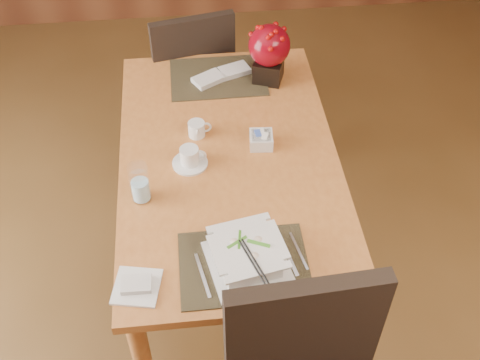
{
  "coord_description": "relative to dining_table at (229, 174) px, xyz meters",
  "views": [
    {
      "loc": [
        -0.15,
        -1.18,
        2.47
      ],
      "look_at": [
        0.02,
        0.35,
        0.87
      ],
      "focal_mm": 45.0,
      "sensor_mm": 36.0,
      "label": 1
    }
  ],
  "objects": [
    {
      "name": "bread_plate",
      "position": [
        -0.37,
        -0.6,
        0.1
      ],
      "size": [
        0.18,
        0.18,
        0.01
      ],
      "primitive_type": "cube",
      "rotation": [
        0.0,
        0.0,
        -0.2
      ],
      "color": "silver",
      "rests_on": "dining_table"
    },
    {
      "name": "creamer_jug",
      "position": [
        -0.12,
        0.15,
        0.13
      ],
      "size": [
        0.1,
        0.1,
        0.07
      ],
      "primitive_type": null,
      "rotation": [
        0.0,
        0.0,
        0.08
      ],
      "color": "silver",
      "rests_on": "dining_table"
    },
    {
      "name": "placemat_near",
      "position": [
        0.0,
        -0.55,
        0.1
      ],
      "size": [
        0.45,
        0.33,
        0.01
      ],
      "primitive_type": "cube",
      "color": "black",
      "rests_on": "dining_table"
    },
    {
      "name": "placemat_far",
      "position": [
        0.0,
        0.55,
        0.1
      ],
      "size": [
        0.45,
        0.33,
        0.01
      ],
      "primitive_type": "cube",
      "color": "black",
      "rests_on": "dining_table"
    },
    {
      "name": "water_glass",
      "position": [
        -0.35,
        -0.19,
        0.18
      ],
      "size": [
        0.09,
        0.09,
        0.17
      ],
      "primitive_type": "cylinder",
      "rotation": [
        0.0,
        0.0,
        -0.16
      ],
      "color": "white",
      "rests_on": "dining_table"
    },
    {
      "name": "soup_setting",
      "position": [
        0.01,
        -0.55,
        0.15
      ],
      "size": [
        0.31,
        0.31,
        0.11
      ],
      "rotation": [
        0.0,
        0.0,
        0.19
      ],
      "color": "silver",
      "rests_on": "dining_table"
    },
    {
      "name": "napkins_far",
      "position": [
        0.03,
        0.55,
        0.12
      ],
      "size": [
        0.3,
        0.2,
        0.03
      ],
      "primitive_type": null,
      "rotation": [
        0.0,
        0.0,
        0.42
      ],
      "color": "silver",
      "rests_on": "dining_table"
    },
    {
      "name": "berry_decor",
      "position": [
        0.23,
        0.51,
        0.26
      ],
      "size": [
        0.19,
        0.19,
        0.28
      ],
      "rotation": [
        0.0,
        0.0,
        -0.34
      ],
      "color": "black",
      "rests_on": "dining_table"
    },
    {
      "name": "dining_table",
      "position": [
        0.0,
        0.0,
        0.0
      ],
      "size": [
        0.9,
        1.5,
        0.75
      ],
      "color": "#C17235",
      "rests_on": "ground"
    },
    {
      "name": "coffee_cup",
      "position": [
        -0.16,
        -0.02,
        0.13
      ],
      "size": [
        0.15,
        0.15,
        0.08
      ],
      "rotation": [
        0.0,
        0.0,
        -0.09
      ],
      "color": "silver",
      "rests_on": "dining_table"
    },
    {
      "name": "far_chair",
      "position": [
        -0.13,
        0.88,
        -0.12
      ],
      "size": [
        0.52,
        0.52,
        0.94
      ],
      "rotation": [
        0.0,
        0.0,
        3.35
      ],
      "color": "black",
      "rests_on": "ground"
    },
    {
      "name": "sugar_caddy",
      "position": [
        0.14,
        0.06,
        0.13
      ],
      "size": [
        0.1,
        0.1,
        0.06
      ],
      "primitive_type": "cube",
      "rotation": [
        0.0,
        0.0,
        -0.07
      ],
      "color": "silver",
      "rests_on": "dining_table"
    }
  ]
}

